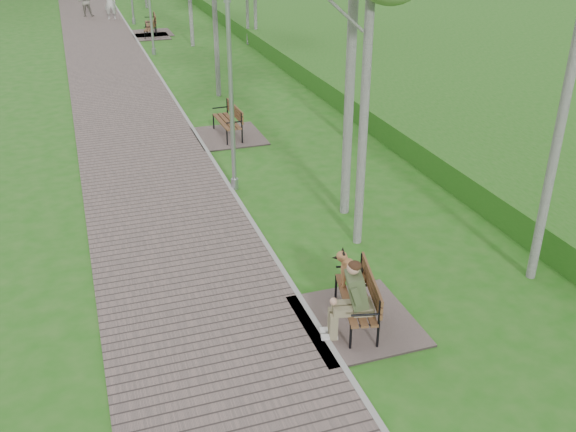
# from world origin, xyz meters

# --- Properties ---
(ground) EXTENTS (120.00, 120.00, 0.00)m
(ground) POSITION_xyz_m (0.00, 0.00, 0.00)
(ground) COLOR #226B16
(ground) RESTS_ON ground
(walkway) EXTENTS (3.50, 67.00, 0.04)m
(walkway) POSITION_xyz_m (-1.75, 21.50, 0.02)
(walkway) COLOR #635550
(walkway) RESTS_ON ground
(kerb) EXTENTS (0.10, 67.00, 0.05)m
(kerb) POSITION_xyz_m (0.00, 21.50, 0.03)
(kerb) COLOR #999993
(kerb) RESTS_ON ground
(embankment) EXTENTS (14.00, 70.00, 1.60)m
(embankment) POSITION_xyz_m (12.00, 20.00, 0.00)
(embankment) COLOR #477B2D
(embankment) RESTS_ON ground
(bench_main) EXTENTS (1.89, 2.09, 1.64)m
(bench_main) POSITION_xyz_m (0.60, -2.41, 0.46)
(bench_main) COLOR #635550
(bench_main) RESTS_ON ground
(bench_second) EXTENTS (1.96, 2.17, 1.20)m
(bench_second) POSITION_xyz_m (0.87, 7.48, 0.23)
(bench_second) COLOR #635550
(bench_second) RESTS_ON ground
(bench_third) EXTENTS (2.01, 2.24, 1.24)m
(bench_third) POSITION_xyz_m (0.95, 24.53, 0.23)
(bench_third) COLOR #635550
(bench_third) RESTS_ON ground
(bench_far) EXTENTS (1.77, 1.97, 1.09)m
(bench_far) POSITION_xyz_m (0.77, 23.55, 0.20)
(bench_far) COLOR #635550
(bench_far) RESTS_ON ground
(lamp_post_near) EXTENTS (0.18, 0.18, 4.66)m
(lamp_post_near) POSITION_xyz_m (0.11, 3.71, 2.18)
(lamp_post_near) COLOR #9B9DA2
(lamp_post_near) RESTS_ON ground
(lamp_post_second) EXTENTS (0.19, 0.19, 4.81)m
(lamp_post_second) POSITION_xyz_m (0.37, 19.43, 2.25)
(lamp_post_second) COLOR #9B9DA2
(lamp_post_second) RESTS_ON ground
(pedestrian_near) EXTENTS (0.70, 0.46, 1.92)m
(pedestrian_near) POSITION_xyz_m (-0.67, 29.42, 0.96)
(pedestrian_near) COLOR beige
(pedestrian_near) RESTS_ON ground
(pedestrian_far) EXTENTS (0.94, 0.78, 1.79)m
(pedestrian_far) POSITION_xyz_m (-1.99, 31.00, 0.90)
(pedestrian_far) COLOR gray
(pedestrian_far) RESTS_ON ground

